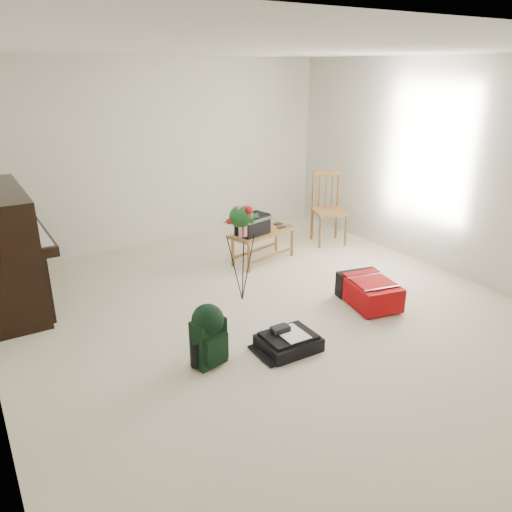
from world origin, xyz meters
TOP-DOWN VIEW (x-y plane):
  - floor at (0.00, 0.00)m, footprint 5.00×5.50m
  - ceiling at (0.00, 0.00)m, footprint 5.00×5.50m
  - wall_back at (0.00, 2.75)m, footprint 5.00×0.04m
  - wall_right at (2.50, 0.00)m, footprint 0.04×5.50m
  - piano at (-2.19, 1.60)m, footprint 0.71×1.50m
  - bench at (0.63, 1.32)m, footprint 0.96×0.56m
  - dining_chair at (1.94, 1.47)m, footprint 0.56×0.56m
  - red_suitcase at (1.02, -0.30)m, footprint 0.57×0.74m
  - black_duffel at (-0.22, -0.64)m, footprint 0.51×0.41m
  - green_backpack at (-0.93, -0.48)m, footprint 0.31×0.29m
  - flower_stand at (-0.06, 0.46)m, footprint 0.38×0.38m

SIDE VIEW (x-z plane):
  - floor at x=0.00m, z-range -0.01..0.01m
  - black_duffel at x=-0.22m, z-range -0.03..0.18m
  - red_suitcase at x=1.02m, z-range 0.01..0.29m
  - green_backpack at x=-0.93m, z-range 0.03..0.58m
  - bench at x=0.63m, z-range 0.14..0.83m
  - dining_chair at x=1.94m, z-range -0.01..0.99m
  - flower_stand at x=-0.06m, z-range -0.01..1.08m
  - piano at x=-2.19m, z-range -0.03..1.22m
  - wall_back at x=0.00m, z-range 0.00..2.50m
  - wall_right at x=2.50m, z-range 0.00..2.50m
  - ceiling at x=0.00m, z-range 2.50..2.50m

